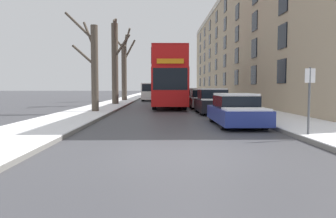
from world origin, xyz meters
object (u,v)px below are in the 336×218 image
Objects in this scene: parked_car_3 at (194,97)px; parked_car_2 at (202,99)px; pedestrian_left_sidewalk at (95,97)px; parked_car_0 at (236,111)px; street_sign_post at (309,98)px; oncoming_van at (150,91)px; bare_tree_left_2 at (124,68)px; bare_tree_left_1 at (115,62)px; double_decker_bus at (168,76)px; parked_car_1 at (212,102)px; parked_car_4 at (189,96)px; bare_tree_left_0 at (93,65)px.

parked_car_2 is at bearing -90.00° from parked_car_3.
parked_car_0 is at bearing -167.50° from pedestrian_left_sidewalk.
pedestrian_left_sidewalk is 0.79× the size of street_sign_post.
pedestrian_left_sidewalk is at bearing -163.83° from parked_car_2.
oncoming_van reaches higher than parked_car_2.
parked_car_0 is 1.03× the size of parked_car_2.
parked_car_3 is at bearing -43.72° from bare_tree_left_2.
bare_tree_left_1 is at bearing -88.72° from bare_tree_left_2.
oncoming_van is at bearing 116.96° from parked_car_3.
pedestrian_left_sidewalk is at bearing 124.74° from street_sign_post.
pedestrian_left_sidewalk is at bearing -145.14° from double_decker_bus.
pedestrian_left_sidewalk reaches higher than parked_car_3.
parked_car_1 is at bearing -90.00° from parked_car_2.
double_decker_bus is 2.13× the size of oncoming_van.
parked_car_4 is at bearing 90.00° from parked_car_0.
parked_car_0 is 4.12m from street_sign_post.
parked_car_2 is 0.99× the size of parked_car_3.
parked_car_1 is at bearing 97.71° from street_sign_post.
bare_tree_left_1 is 8.84m from parked_car_2.
parked_car_1 is at bearing -90.00° from parked_car_3.
bare_tree_left_2 is 15.20m from parked_car_2.
double_decker_bus is 2.43× the size of parked_car_0.
bare_tree_left_1 is at bearing -32.73° from pedestrian_left_sidewalk.
bare_tree_left_1 is at bearing -165.79° from parked_car_3.
double_decker_bus is (4.71, -2.39, -1.34)m from bare_tree_left_1.
parked_car_0 is at bearing -90.00° from parked_car_1.
parked_car_3 is 0.86× the size of oncoming_van.
street_sign_post is (8.78, -10.43, -1.69)m from bare_tree_left_0.
double_decker_bus is (4.80, 6.68, -0.42)m from bare_tree_left_0.
street_sign_post is at bearing -49.91° from bare_tree_left_0.
pedestrian_left_sidewalk is at bearing -91.54° from bare_tree_left_2.
bare_tree_left_2 is at bearing 112.34° from parked_car_1.
parked_car_1 is 20.56m from oncoming_van.
parked_car_1 is 16.78m from parked_car_4.
bare_tree_left_2 is 1.83× the size of parked_car_3.
bare_tree_left_0 is 0.83× the size of bare_tree_left_1.
pedestrian_left_sidewalk reaches higher than parked_car_4.
bare_tree_left_0 is at bearing -125.68° from double_decker_bus.
parked_car_4 is (0.00, 16.78, 0.00)m from parked_car_1.
parked_car_1 is (2.59, -6.85, -1.85)m from double_decker_bus.
parked_car_3 is at bearing 14.21° from bare_tree_left_1.
bare_tree_left_1 is 9.03m from bare_tree_left_2.
bare_tree_left_2 is 4.70× the size of pedestrian_left_sidewalk.
bare_tree_left_0 is at bearing -98.09° from oncoming_van.
bare_tree_left_1 is 17.60m from parked_car_0.
pedestrian_left_sidewalk is (-0.61, -6.09, -2.94)m from bare_tree_left_1.
bare_tree_left_2 is (-0.11, 18.09, 0.90)m from bare_tree_left_0.
parked_car_4 is at bearing 90.00° from parked_car_2.
parked_car_4 is (7.30, 7.55, -3.19)m from bare_tree_left_1.
parked_car_2 is (7.30, -3.80, -3.23)m from bare_tree_left_1.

